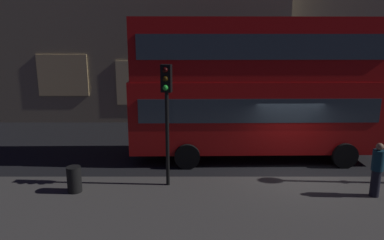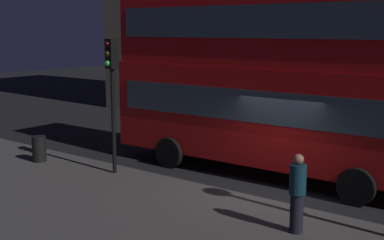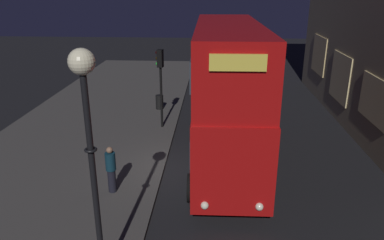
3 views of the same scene
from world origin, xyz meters
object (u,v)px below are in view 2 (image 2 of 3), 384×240
Objects in this scene: traffic_light_near_kerb at (112,78)px; pedestrian at (297,193)px; litter_bin at (39,149)px; double_decker_bus at (266,72)px.

traffic_light_near_kerb is 2.33× the size of pedestrian.
pedestrian is (6.38, -0.85, -1.96)m from traffic_light_near_kerb.
litter_bin is at bearing -55.58° from pedestrian.
double_decker_bus is 5.47m from pedestrian.
double_decker_bus is at bearing 30.65° from litter_bin.
double_decker_bus reaches higher than litter_bin.
pedestrian reaches higher than litter_bin.
pedestrian is 2.05× the size of litter_bin.
traffic_light_near_kerb reaches higher than litter_bin.
double_decker_bus is 5.86× the size of pedestrian.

